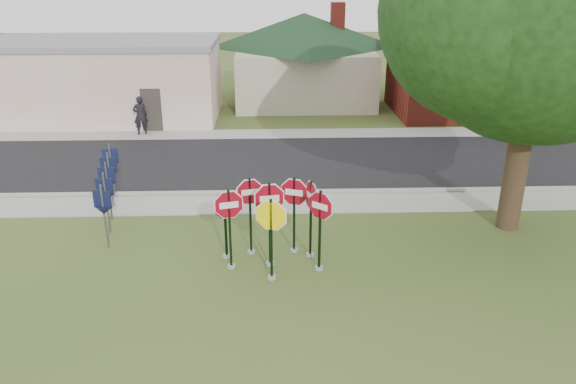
{
  "coord_description": "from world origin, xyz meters",
  "views": [
    {
      "loc": [
        -0.13,
        -12.62,
        7.86
      ],
      "look_at": [
        0.37,
        2.0,
        1.91
      ],
      "focal_mm": 35.0,
      "sensor_mm": 36.0,
      "label": 1
    }
  ],
  "objects_px": {
    "stop_sign_center": "(270,212)",
    "stop_sign_left": "(229,218)",
    "stop_sign_yellow": "(271,228)",
    "pedestrian": "(140,115)"
  },
  "relations": [
    {
      "from": "stop_sign_center",
      "to": "stop_sign_left",
      "type": "distance_m",
      "value": 1.1
    },
    {
      "from": "stop_sign_yellow",
      "to": "stop_sign_left",
      "type": "xyz_separation_m",
      "value": [
        -1.12,
        0.62,
        0.02
      ]
    },
    {
      "from": "stop_sign_yellow",
      "to": "pedestrian",
      "type": "distance_m",
      "value": 15.28
    },
    {
      "from": "stop_sign_yellow",
      "to": "stop_sign_center",
      "type": "bearing_deg",
      "value": 93.09
    },
    {
      "from": "stop_sign_center",
      "to": "stop_sign_yellow",
      "type": "relative_size",
      "value": 1.07
    },
    {
      "from": "stop_sign_yellow",
      "to": "pedestrian",
      "type": "bearing_deg",
      "value": 114.47
    },
    {
      "from": "stop_sign_center",
      "to": "pedestrian",
      "type": "bearing_deg",
      "value": 115.53
    },
    {
      "from": "stop_sign_center",
      "to": "pedestrian",
      "type": "height_order",
      "value": "stop_sign_center"
    },
    {
      "from": "stop_sign_center",
      "to": "stop_sign_yellow",
      "type": "distance_m",
      "value": 0.75
    },
    {
      "from": "stop_sign_center",
      "to": "pedestrian",
      "type": "relative_size",
      "value": 1.37
    }
  ]
}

